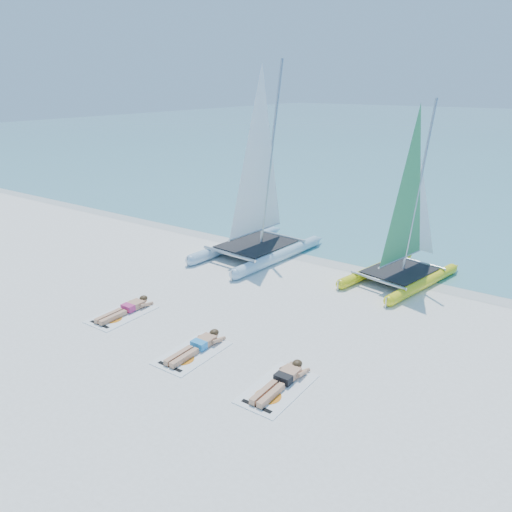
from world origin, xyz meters
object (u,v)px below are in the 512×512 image
(towel_c, at_px, (277,389))
(towel_b, at_px, (193,353))
(catamaran_blue, at_px, (258,199))
(sunbather_b, at_px, (198,346))
(sunbather_a, at_px, (127,308))
(catamaran_yellow, at_px, (411,224))
(towel_a, at_px, (122,314))
(sunbather_c, at_px, (282,380))

(towel_c, bearing_deg, towel_b, 178.57)
(catamaran_blue, relative_size, towel_b, 3.80)
(sunbather_b, bearing_deg, sunbather_a, 171.94)
(catamaran_yellow, height_order, towel_a, catamaran_yellow)
(towel_a, distance_m, sunbather_c, 5.39)
(catamaran_yellow, bearing_deg, towel_c, -78.76)
(catamaran_blue, xyz_separation_m, towel_a, (-0.19, -6.28, -2.09))
(catamaran_yellow, distance_m, towel_c, 7.87)
(towel_a, relative_size, towel_b, 1.00)
(catamaran_yellow, height_order, sunbather_c, catamaran_yellow)
(catamaran_blue, relative_size, sunbather_c, 4.07)
(catamaran_yellow, relative_size, sunbather_b, 3.35)
(towel_b, bearing_deg, sunbather_a, 168.35)
(sunbather_a, height_order, towel_c, sunbather_a)
(towel_a, bearing_deg, catamaran_blue, 88.30)
(sunbather_b, relative_size, towel_c, 0.93)
(catamaran_blue, height_order, towel_a, catamaran_blue)
(sunbather_c, bearing_deg, towel_a, 176.93)
(catamaran_yellow, relative_size, towel_b, 3.13)
(sunbather_b, bearing_deg, towel_b, -90.00)
(catamaran_blue, bearing_deg, catamaran_yellow, 14.46)
(towel_a, bearing_deg, towel_c, -5.10)
(towel_b, height_order, towel_c, same)
(sunbather_a, bearing_deg, sunbather_c, -5.10)
(catamaran_blue, bearing_deg, sunbather_c, -46.92)
(sunbather_a, height_order, sunbather_c, same)
(towel_a, distance_m, towel_b, 3.00)
(towel_c, bearing_deg, catamaran_yellow, 89.65)
(towel_b, bearing_deg, catamaran_yellow, 72.07)
(catamaran_blue, distance_m, sunbather_a, 6.41)
(catamaran_yellow, bearing_deg, towel_a, -115.50)
(sunbather_b, bearing_deg, towel_c, -5.97)
(towel_a, relative_size, sunbather_c, 1.07)
(sunbather_a, relative_size, towel_c, 0.93)
(sunbather_a, xyz_separation_m, sunbather_b, (2.97, -0.42, 0.00))
(towel_c, bearing_deg, towel_a, 174.90)
(sunbather_b, xyz_separation_m, towel_c, (2.41, -0.25, -0.11))
(towel_b, relative_size, sunbather_b, 1.07)
(towel_a, height_order, sunbather_a, sunbather_a)
(catamaran_blue, relative_size, towel_a, 3.80)
(catamaran_yellow, relative_size, sunbather_a, 3.35)
(sunbather_a, height_order, sunbather_b, same)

